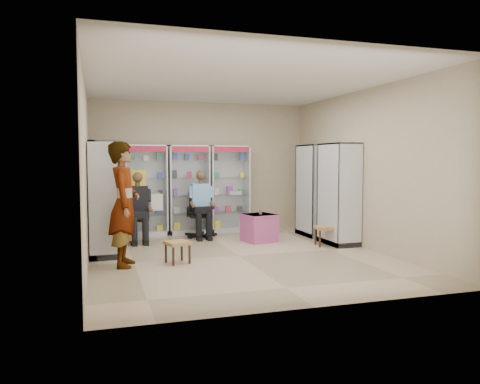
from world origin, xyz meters
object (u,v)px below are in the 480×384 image
object	(u,v)px
cabinet_right_far	(314,190)
seated_shopkeeper	(201,206)
cabinet_left_far	(103,194)
wooden_chair	(138,219)
pink_trunk	(259,228)
cabinet_back_right	(229,189)
cabinet_right_near	(339,194)
cabinet_left_near	(104,199)
cabinet_back_mid	(189,189)
cabinet_back_left	(146,190)
standing_man	(124,204)
woven_stool_b	(178,252)
office_chair	(200,213)
woven_stool_a	(325,236)

from	to	relation	value
cabinet_right_far	seated_shopkeeper	world-z (taller)	cabinet_right_far
cabinet_left_far	wooden_chair	xyz separation A→B (m)	(0.68, 0.20, -0.53)
seated_shopkeeper	pink_trunk	world-z (taller)	seated_shopkeeper
cabinet_back_right	cabinet_right_near	world-z (taller)	same
cabinet_left_near	pink_trunk	distance (m)	3.17
cabinet_back_mid	cabinet_left_near	xyz separation A→B (m)	(-1.88, -2.03, 0.00)
cabinet_back_left	standing_man	distance (m)	3.03
cabinet_back_left	standing_man	world-z (taller)	cabinet_back_left
cabinet_right_near	seated_shopkeeper	bearing A→B (deg)	56.77
cabinet_right_far	woven_stool_b	distance (m)	3.91
seated_shopkeeper	cabinet_back_left	bearing A→B (deg)	152.43
office_chair	standing_man	distance (m)	2.98
cabinet_left_far	wooden_chair	size ratio (longest dim) A/B	2.13
office_chair	woven_stool_a	xyz separation A→B (m)	(2.11, -1.73, -0.34)
cabinet_right_far	cabinet_back_left	bearing A→B (deg)	72.25
cabinet_right_near	standing_man	xyz separation A→B (m)	(-4.17, -0.73, -0.02)
cabinet_right_far	standing_man	bearing A→B (deg)	113.67
cabinet_right_far	cabinet_back_right	bearing A→B (deg)	55.27
cabinet_left_far	woven_stool_a	xyz separation A→B (m)	(4.13, -1.39, -0.81)
office_chair	woven_stool_a	distance (m)	2.75
cabinet_back_mid	cabinet_back_right	distance (m)	0.95
wooden_chair	seated_shopkeeper	xyz separation A→B (m)	(1.34, 0.10, 0.20)
cabinet_back_left	cabinet_back_mid	bearing A→B (deg)	0.00
cabinet_back_left	cabinet_back_right	bearing A→B (deg)	0.00
cabinet_right_far	cabinet_back_mid	bearing A→B (deg)	66.35
cabinet_back_right	standing_man	distance (m)	3.90
cabinet_back_left	cabinet_back_mid	size ratio (longest dim) A/B	1.00
woven_stool_a	woven_stool_b	world-z (taller)	woven_stool_a
cabinet_back_left	cabinet_left_far	bearing A→B (deg)	-135.00
cabinet_back_mid	seated_shopkeeper	bearing A→B (deg)	-77.39
cabinet_right_far	standing_man	xyz separation A→B (m)	(-4.17, -1.83, -0.02)
pink_trunk	cabinet_right_near	bearing A→B (deg)	-27.20
cabinet_back_left	woven_stool_b	size ratio (longest dim) A/B	5.60
cabinet_back_right	cabinet_right_far	xyz separation A→B (m)	(1.63, -1.13, 0.00)
office_chair	seated_shopkeeper	bearing A→B (deg)	-87.49
office_chair	wooden_chair	bearing A→B (deg)	-171.20
cabinet_back_left	cabinet_back_mid	world-z (taller)	same
cabinet_back_mid	woven_stool_a	world-z (taller)	cabinet_back_mid
cabinet_right_far	standing_man	world-z (taller)	cabinet_right_far
cabinet_back_left	woven_stool_a	xyz separation A→B (m)	(3.20, -2.32, -0.81)
cabinet_right_near	cabinet_left_far	distance (m)	4.65
standing_man	pink_trunk	bearing A→B (deg)	-52.46
cabinet_left_near	woven_stool_b	world-z (taller)	cabinet_left_near
cabinet_right_far	cabinet_right_near	world-z (taller)	same
cabinet_right_near	cabinet_left_near	size ratio (longest dim) A/B	1.00
cabinet_back_right	cabinet_left_near	distance (m)	3.48
office_chair	cabinet_right_far	bearing A→B (deg)	-10.15
cabinet_right_far	office_chair	distance (m)	2.54
woven_stool_b	cabinet_back_left	bearing A→B (deg)	93.62
cabinet_back_left	wooden_chair	distance (m)	0.94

